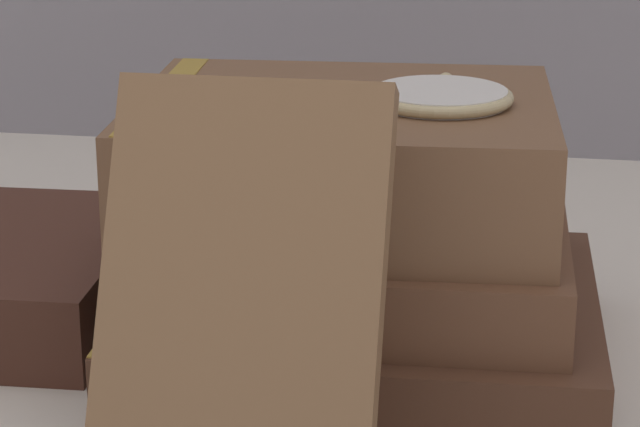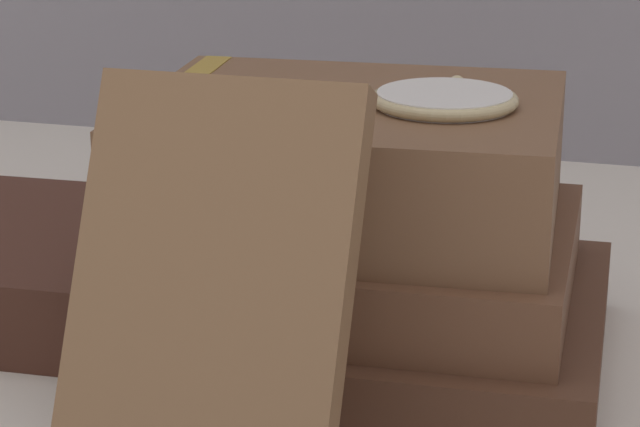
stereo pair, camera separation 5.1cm
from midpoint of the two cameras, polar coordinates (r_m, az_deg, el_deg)
name	(u,v)px [view 2 (the right image)]	position (r m, az deg, el deg)	size (l,w,h in m)	color
ground_plane	(324,395)	(0.55, 2.85, -7.80)	(3.00, 3.00, 0.00)	beige
book_flat_bottom	(359,324)	(0.58, 4.21, -4.79)	(0.20, 0.18, 0.03)	#4C2D1E
book_flat_middle	(348,255)	(0.57, 3.81, -1.83)	(0.18, 0.15, 0.03)	brown
book_flat_top	(348,159)	(0.56, 3.85, 2.28)	(0.18, 0.15, 0.05)	brown
book_leaning_front	(207,328)	(0.44, -1.53, -4.98)	(0.09, 0.09, 0.15)	brown
pocket_watch	(445,99)	(0.54, 8.07, 4.82)	(0.06, 0.06, 0.01)	silver
reading_glasses	(342,247)	(0.71, 3.01, -1.47)	(0.10, 0.05, 0.00)	black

